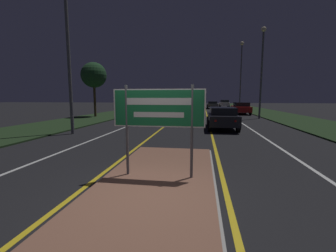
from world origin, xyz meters
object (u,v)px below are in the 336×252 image
at_px(streetlight_left_near, 66,0).
at_px(car_approaching_0, 161,113).
at_px(car_receding_1, 241,108).
at_px(streetlight_right_near, 262,62).
at_px(car_receding_3, 224,103).
at_px(streetlight_right_far, 241,66).
at_px(car_receding_0, 222,117).
at_px(car_receding_2, 212,105).
at_px(highway_sign, 159,112).

bearing_deg(streetlight_left_near, car_approaching_0, 63.45).
bearing_deg(car_receding_1, car_approaching_0, -130.26).
bearing_deg(car_approaching_0, streetlight_left_near, -116.55).
height_order(streetlight_right_near, car_receding_3, streetlight_right_near).
distance_m(streetlight_right_near, streetlight_right_far, 12.51).
bearing_deg(car_receding_3, streetlight_right_far, -86.11).
relative_size(streetlight_right_far, car_receding_0, 2.22).
bearing_deg(car_receding_2, car_receding_0, -91.07).
bearing_deg(streetlight_right_near, highway_sign, -110.49).
xyz_separation_m(car_receding_3, car_approaching_0, (-8.14, -30.39, -0.05)).
bearing_deg(highway_sign, streetlight_right_near, 69.51).
bearing_deg(streetlight_right_far, car_approaching_0, -119.17).
height_order(highway_sign, streetlight_right_near, streetlight_right_near).
bearing_deg(streetlight_left_near, highway_sign, -45.33).
relative_size(car_receding_0, car_approaching_0, 1.13).
height_order(streetlight_right_far, car_receding_1, streetlight_right_far).
distance_m(highway_sign, car_receding_1, 24.01).
height_order(streetlight_left_near, streetlight_right_far, streetlight_left_near).
distance_m(car_receding_0, car_approaching_0, 6.22).
bearing_deg(highway_sign, car_approaching_0, 100.40).
bearing_deg(car_receding_1, car_receding_3, 90.23).
bearing_deg(car_approaching_0, streetlight_right_near, 23.19).
distance_m(highway_sign, streetlight_right_far, 31.01).
height_order(streetlight_right_near, car_receding_0, streetlight_right_near).
relative_size(streetlight_right_far, car_approaching_0, 2.50).
relative_size(highway_sign, car_receding_1, 0.46).
bearing_deg(streetlight_right_near, car_receding_0, -118.26).
xyz_separation_m(streetlight_left_near, car_receding_2, (9.00, 29.99, -6.41)).
bearing_deg(car_receding_1, highway_sign, -103.81).
xyz_separation_m(car_receding_1, car_receding_3, (-0.08, 20.68, 0.02)).
bearing_deg(car_receding_3, car_receding_1, -89.77).
height_order(car_receding_2, car_receding_3, car_receding_3).
bearing_deg(car_receding_0, streetlight_right_near, 61.74).
bearing_deg(car_receding_3, car_receding_0, -95.50).
xyz_separation_m(streetlight_right_near, car_receding_3, (-0.88, 26.52, -4.54)).
bearing_deg(streetlight_right_near, car_receding_1, 97.74).
relative_size(highway_sign, streetlight_right_far, 0.22).
xyz_separation_m(highway_sign, car_receding_0, (2.34, 9.67, -0.94)).
bearing_deg(highway_sign, streetlight_left_near, 134.67).
xyz_separation_m(car_receding_2, car_approaching_0, (-5.33, -22.64, 0.01)).
height_order(car_receding_0, car_approaching_0, car_receding_0).
bearing_deg(car_receding_0, car_approaching_0, 140.99).
relative_size(streetlight_right_near, car_receding_2, 1.98).
distance_m(highway_sign, car_receding_0, 10.00).
relative_size(streetlight_right_near, car_receding_3, 1.87).
relative_size(streetlight_left_near, streetlight_right_far, 1.09).
distance_m(streetlight_right_far, car_receding_2, 9.47).
bearing_deg(car_receding_1, streetlight_right_far, 82.44).
relative_size(streetlight_right_near, car_receding_1, 1.76).
distance_m(streetlight_right_near, car_receding_3, 26.92).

